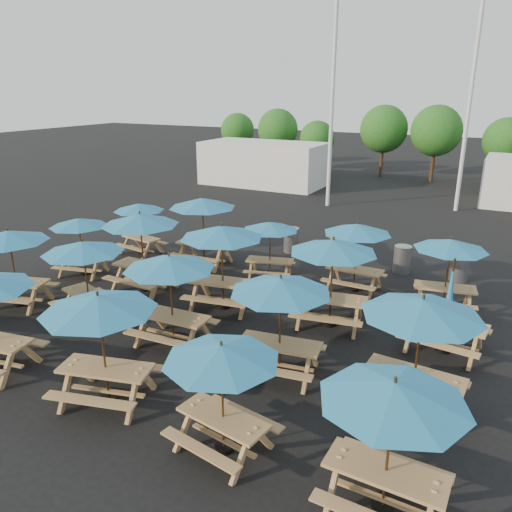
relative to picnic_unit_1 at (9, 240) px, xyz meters
The scene contains 32 objects.
ground 6.81m from the picnic_unit_1, 27.87° to the left, with size 120.00×120.00×0.00m, color black.
picnic_unit_1 is the anchor object (origin of this frame).
picnic_unit_2 2.84m from the picnic_unit_1, 94.19° to the left, with size 2.34×2.34×2.06m.
picnic_unit_3 5.61m from the picnic_unit_1, 89.13° to the left, with size 2.22×2.22×2.05m.
picnic_unit_5 2.65m from the picnic_unit_1, ahead, with size 2.78×2.78×2.33m.
picnic_unit_6 3.76m from the picnic_unit_1, 46.23° to the left, with size 2.51×2.51×2.56m.
picnic_unit_7 6.40m from the picnic_unit_1, 62.21° to the left, with size 2.53×2.53×2.54m.
picnic_unit_8 6.35m from the picnic_unit_1, 22.66° to the right, with size 2.82×2.82×2.44m.
picnic_unit_9 5.59m from the picnic_unit_1, ahead, with size 2.38×2.38×2.40m.
picnic_unit_10 6.20m from the picnic_unit_1, 26.01° to the left, with size 2.77×2.77×2.55m.
picnic_unit_11 7.98m from the picnic_unit_1, 43.77° to the left, with size 2.35×2.35×2.02m.
picnic_unit_12 9.17m from the picnic_unit_1, 16.61° to the right, with size 2.37×2.37×2.17m.
picnic_unit_13 8.61m from the picnic_unit_1, ahead, with size 2.56×2.56×2.38m.
picnic_unit_14 9.31m from the picnic_unit_1, 19.28° to the left, with size 2.70×2.70×2.49m.
picnic_unit_15 10.41m from the picnic_unit_1, 33.78° to the left, with size 2.19×2.19×2.26m.
picnic_unit_16 11.99m from the picnic_unit_1, 12.82° to the right, with size 2.29×2.29×2.34m.
picnic_unit_17 11.58m from the picnic_unit_1, ahead, with size 2.53×2.53×2.49m.
picnic_unit_18 12.23m from the picnic_unit_1, 14.31° to the left, with size 2.10×1.88×2.46m.
picnic_unit_19 12.73m from the picnic_unit_1, 26.00° to the left, with size 2.44×2.44×2.20m.
waste_bin_0 10.14m from the picnic_unit_1, 58.42° to the left, with size 0.61×0.61×0.98m, color gray.
waste_bin_1 11.25m from the picnic_unit_1, 49.94° to the left, with size 0.61×0.61×0.98m, color #CA4A0B.
waste_bin_2 12.77m from the picnic_unit_1, 40.25° to the left, with size 0.61×0.61×0.98m, color gray.
waste_bin_3 14.32m from the picnic_unit_1, 35.64° to the left, with size 0.61×0.61×0.98m, color gray.
mast_0 17.88m from the picnic_unit_1, 77.63° to the left, with size 0.20×0.20×12.00m, color silver.
mast_1 21.97m from the picnic_unit_1, 61.73° to the left, with size 0.20×0.20×12.00m, color silver.
event_tent_0 21.16m from the picnic_unit_1, 96.15° to the left, with size 8.00×4.00×2.80m, color silver.
tree_0 29.49m from the picnic_unit_1, 106.43° to the left, with size 2.80×2.80×4.24m.
tree_1 27.25m from the picnic_unit_1, 98.47° to the left, with size 3.11×3.11×4.72m.
tree_2 26.70m from the picnic_unit_1, 91.41° to the left, with size 2.59×2.59×3.93m.
tree_3 28.06m from the picnic_unit_1, 81.83° to the left, with size 3.36×3.36×5.09m.
tree_4 28.37m from the picnic_unit_1, 74.37° to the left, with size 3.41×3.41×5.17m.
tree_5 30.19m from the picnic_unit_1, 66.66° to the left, with size 2.94×2.94×4.45m.
Camera 1 is at (7.02, -12.01, 6.28)m, focal length 35.00 mm.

